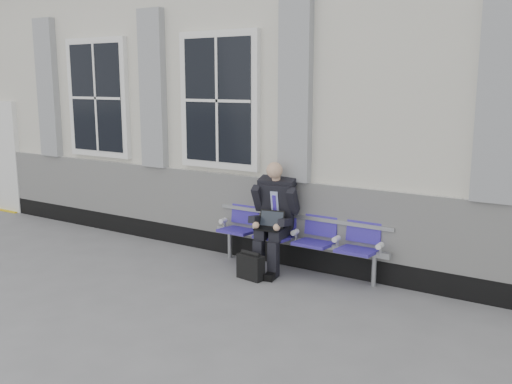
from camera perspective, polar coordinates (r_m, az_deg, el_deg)
The scene contains 5 objects.
ground at distance 7.80m, azimuth -12.02°, elevation -8.09°, with size 70.00×70.00×0.00m, color slate.
station_building at distance 10.15m, azimuth 1.45°, elevation 9.31°, with size 14.40×4.40×4.49m.
bench at distance 7.67m, azimuth 4.18°, elevation -3.91°, with size 2.60×0.47×0.91m.
businessman at distance 7.63m, azimuth 1.86°, elevation -2.09°, with size 0.64×0.86×1.48m.
briefcase at distance 7.42m, azimuth -0.55°, elevation -7.44°, with size 0.38×0.20×0.37m.
Camera 1 is at (5.25, -5.19, 2.52)m, focal length 40.00 mm.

